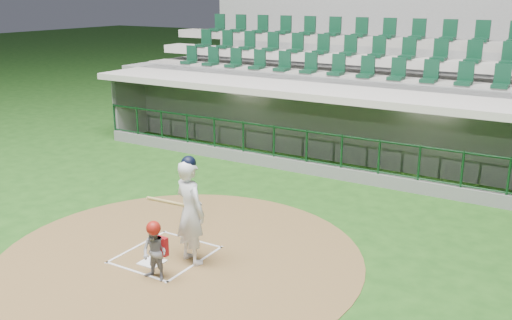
# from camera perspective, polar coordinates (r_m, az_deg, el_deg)

# --- Properties ---
(ground) EXTENTS (120.00, 120.00, 0.00)m
(ground) POSITION_cam_1_polar(r_m,az_deg,el_deg) (11.83, -8.08, -8.87)
(ground) COLOR #1B4714
(ground) RESTS_ON ground
(dirt_circle) EXTENTS (7.20, 7.20, 0.01)m
(dirt_circle) POSITION_cam_1_polar(r_m,az_deg,el_deg) (11.51, -7.54, -9.56)
(dirt_circle) COLOR brown
(dirt_circle) RESTS_ON ground
(home_plate) EXTENTS (0.43, 0.43, 0.02)m
(home_plate) POSITION_cam_1_polar(r_m,az_deg,el_deg) (11.34, -10.34, -10.01)
(home_plate) COLOR white
(home_plate) RESTS_ON dirt_circle
(batter_box_chalk) EXTENTS (1.55, 1.80, 0.01)m
(batter_box_chalk) POSITION_cam_1_polar(r_m,az_deg,el_deg) (11.61, -9.03, -9.32)
(batter_box_chalk) COLOR white
(batter_box_chalk) RESTS_ON ground
(dugout_structure) EXTENTS (16.40, 3.70, 3.00)m
(dugout_structure) POSITION_cam_1_polar(r_m,az_deg,el_deg) (17.88, 7.96, 3.12)
(dugout_structure) COLOR gray
(dugout_structure) RESTS_ON ground
(seating_deck) EXTENTS (17.00, 6.72, 5.15)m
(seating_deck) POSITION_cam_1_polar(r_m,az_deg,el_deg) (20.62, 11.29, 6.05)
(seating_deck) COLOR slate
(seating_deck) RESTS_ON ground
(batter) EXTENTS (0.97, 0.99, 2.12)m
(batter) POSITION_cam_1_polar(r_m,az_deg,el_deg) (10.88, -6.61, -5.03)
(batter) COLOR white
(batter) RESTS_ON dirt_circle
(catcher) EXTENTS (0.52, 0.40, 1.14)m
(catcher) POSITION_cam_1_polar(r_m,az_deg,el_deg) (10.49, -10.07, -8.92)
(catcher) COLOR gray
(catcher) RESTS_ON dirt_circle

